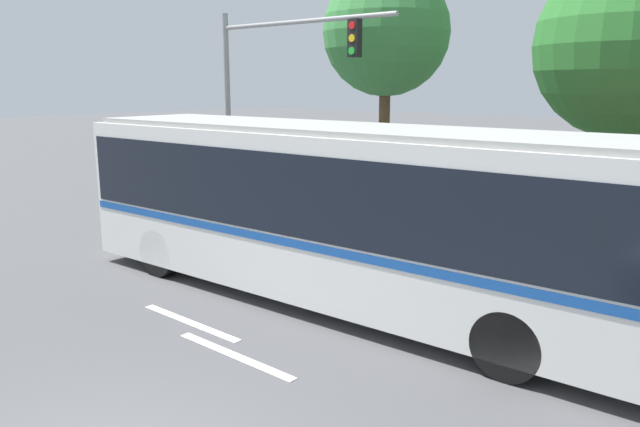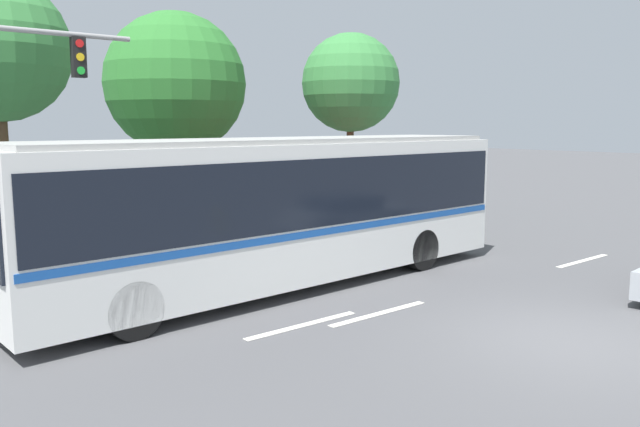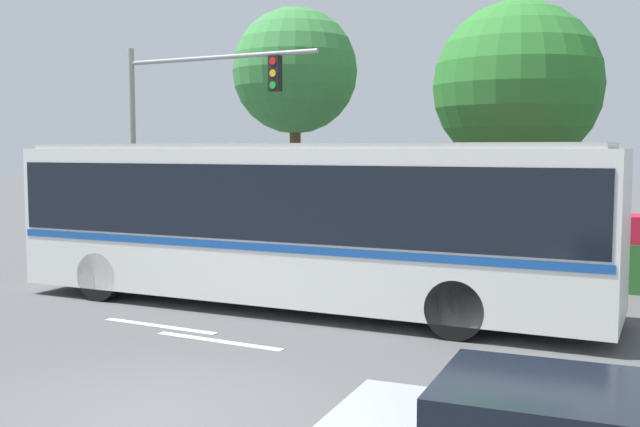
# 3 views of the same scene
# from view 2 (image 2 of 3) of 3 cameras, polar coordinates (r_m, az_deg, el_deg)

# --- Properties ---
(ground_plane) EXTENTS (140.00, 140.00, 0.00)m
(ground_plane) POSITION_cam_2_polar(r_m,az_deg,el_deg) (11.28, 21.60, -10.72)
(ground_plane) COLOR #4C4C4F
(city_bus) EXTENTS (12.00, 3.05, 3.23)m
(city_bus) POSITION_cam_2_polar(r_m,az_deg,el_deg) (13.70, -3.52, 0.99)
(city_bus) COLOR silver
(city_bus) RESTS_ON ground
(flowering_hedge) EXTENTS (7.52, 1.15, 1.67)m
(flowering_hedge) POSITION_cam_2_polar(r_m,az_deg,el_deg) (20.44, -1.87, 0.47)
(flowering_hedge) COLOR #286028
(flowering_hedge) RESTS_ON ground
(street_tree_centre) EXTENTS (4.76, 4.76, 7.27)m
(street_tree_centre) POSITION_cam_2_polar(r_m,az_deg,el_deg) (22.33, -12.93, 11.35)
(street_tree_centre) COLOR brown
(street_tree_centre) RESTS_ON ground
(street_tree_right) EXTENTS (3.65, 3.65, 6.87)m
(street_tree_right) POSITION_cam_2_polar(r_m,az_deg,el_deg) (23.97, 2.78, 11.67)
(street_tree_right) COLOR brown
(street_tree_right) RESTS_ON ground
(lane_stripe_near) EXTENTS (2.40, 0.16, 0.01)m
(lane_stripe_near) POSITION_cam_2_polar(r_m,az_deg,el_deg) (12.01, 5.34, -8.99)
(lane_stripe_near) COLOR silver
(lane_stripe_near) RESTS_ON ground
(lane_stripe_mid) EXTENTS (2.40, 0.16, 0.01)m
(lane_stripe_mid) POSITION_cam_2_polar(r_m,az_deg,el_deg) (17.79, 22.66, -3.96)
(lane_stripe_mid) COLOR silver
(lane_stripe_mid) RESTS_ON ground
(lane_stripe_far) EXTENTS (2.40, 0.16, 0.01)m
(lane_stripe_far) POSITION_cam_2_polar(r_m,az_deg,el_deg) (11.30, -1.59, -10.06)
(lane_stripe_far) COLOR silver
(lane_stripe_far) RESTS_ON ground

